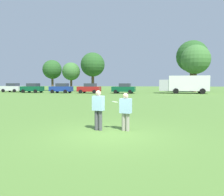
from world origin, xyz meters
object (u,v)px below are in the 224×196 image
player_defender (126,110)px  parked_car_near_right (124,88)px  frisbee (115,102)px  parked_car_near_left (12,88)px  parked_car_mid_left (32,88)px  box_truck (185,84)px  player_thrower (98,108)px  parked_car_center (61,88)px  parked_car_mid_right (89,88)px

player_defender → parked_car_near_right: 30.63m
frisbee → parked_car_near_left: size_ratio=0.06×
parked_car_mid_left → frisbee: bearing=-55.9°
parked_car_near_right → box_truck: (10.82, 1.55, 0.83)m
player_thrower → parked_car_near_right: parked_car_near_right is taller
parked_car_center → frisbee: bearing=-64.2°
parked_car_near_right → parked_car_near_left: bearing=176.0°
parked_car_mid_right → box_truck: bearing=6.2°
frisbee → parked_car_near_right: size_ratio=0.06×
player_thrower → frisbee: size_ratio=6.22×
player_thrower → parked_car_mid_left: bearing=123.1°
frisbee → parked_car_mid_right: 31.44m
parked_car_near_right → player_thrower: bearing=-86.1°
box_truck → player_defender: bearing=-103.4°
parked_car_mid_left → parked_car_near_right: (17.66, 0.29, 0.00)m
parked_car_center → parked_car_near_right: size_ratio=1.00×
player_thrower → parked_car_near_left: parked_car_near_left is taller
parked_car_mid_left → parked_car_near_left: bearing=160.8°
player_defender → frisbee: player_defender is taller
frisbee → parked_car_mid_left: bearing=124.1°
parked_car_near_right → frisbee: bearing=-84.8°
parked_car_mid_left → box_truck: box_truck is taller
parked_car_mid_left → box_truck: bearing=3.7°
parked_car_mid_right → parked_car_center: bearing=179.5°
player_defender → parked_car_mid_left: bearing=124.7°
frisbee → parked_car_mid_right: parked_car_mid_right is taller
frisbee → box_truck: box_truck is taller
player_thrower → player_defender: player_thrower is taller
parked_car_mid_left → parked_car_center: 5.86m
parked_car_mid_right → box_truck: 17.31m
player_defender → parked_car_center: (-15.02, 30.18, 0.03)m
parked_car_center → parked_car_mid_right: same height
parked_car_mid_left → parked_car_center: size_ratio=1.00×
player_thrower → parked_car_near_right: (-2.07, 30.54, -0.04)m
parked_car_near_left → parked_car_mid_left: 5.85m
frisbee → parked_car_near_left: bearing=129.0°
parked_car_near_right → box_truck: box_truck is taller
player_defender → parked_car_mid_right: 31.62m
player_thrower → parked_car_near_right: size_ratio=0.39×
player_thrower → parked_car_near_right: 30.61m
parked_car_near_right → parked_car_mid_right: bearing=-177.0°
player_defender → frisbee: 0.56m
parked_car_mid_left → parked_car_mid_right: bearing=-0.2°
player_thrower → parked_car_mid_right: (-8.43, 30.21, -0.04)m
parked_car_near_right → box_truck: bearing=8.1°
parked_car_mid_left → parked_car_mid_right: same height
parked_car_near_left → player_thrower: bearing=-51.9°
frisbee → parked_car_mid_left: size_ratio=0.06×
parked_car_near_left → parked_car_center: bearing=-9.6°
player_thrower → frisbee: (0.70, 0.13, 0.26)m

